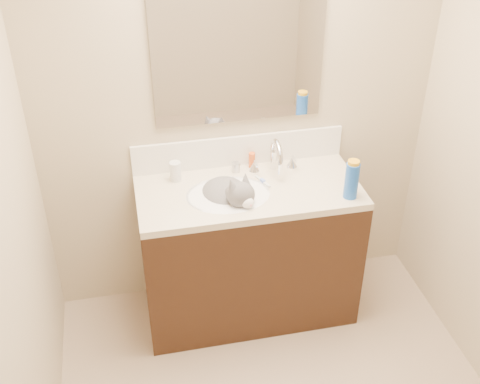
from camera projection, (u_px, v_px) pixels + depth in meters
name	position (u px, v px, depth m)	size (l,w,h in m)	color
room_shell	(313.00, 187.00, 2.07)	(2.24, 2.54, 2.52)	tan
vanity_cabinet	(248.00, 254.00, 3.46)	(1.20, 0.55, 0.82)	black
counter_slab	(249.00, 192.00, 3.22)	(1.20, 0.55, 0.04)	beige
basin	(228.00, 205.00, 3.21)	(0.45, 0.36, 0.14)	white
faucet	(275.00, 159.00, 3.31)	(0.28, 0.20, 0.21)	silver
cat	(228.00, 198.00, 3.20)	(0.40, 0.42, 0.31)	#585558
backsplash	(239.00, 151.00, 3.38)	(1.20, 0.02, 0.18)	white
mirror	(239.00, 49.00, 3.05)	(0.90, 0.02, 0.80)	white
pill_bottle	(175.00, 171.00, 3.26)	(0.06, 0.06, 0.11)	silver
pill_label	(176.00, 173.00, 3.26)	(0.06, 0.06, 0.04)	orange
silver_jar	(236.00, 167.00, 3.35)	(0.05, 0.05, 0.06)	#B7B7BC
amber_bottle	(252.00, 160.00, 3.38)	(0.04, 0.04, 0.09)	#E1551A
toothbrush	(263.00, 181.00, 3.27)	(0.01, 0.13, 0.01)	silver
toothbrush_head	(263.00, 181.00, 3.26)	(0.02, 0.03, 0.02)	#6F8CED
spray_can	(352.00, 181.00, 3.09)	(0.07, 0.07, 0.20)	blue
spray_cap	(354.00, 164.00, 3.04)	(0.06, 0.06, 0.04)	gold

